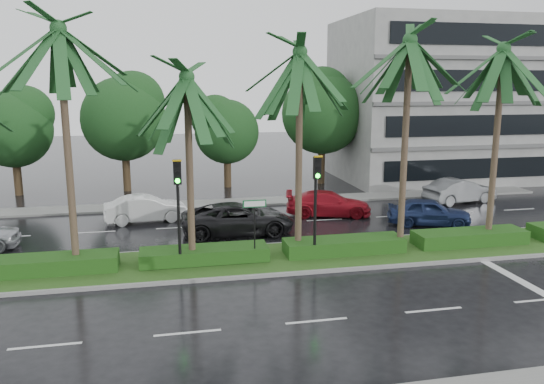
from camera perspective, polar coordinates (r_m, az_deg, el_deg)
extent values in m
plane|color=black|center=(21.61, 1.01, -8.15)|extent=(120.00, 120.00, 0.00)
cube|color=slate|center=(32.96, -3.60, -1.13)|extent=(40.00, 2.00, 0.12)
cube|color=gray|center=(22.51, 0.45, -7.14)|extent=(36.00, 4.00, 0.14)
cube|color=#2B4B19|center=(22.49, 0.45, -6.96)|extent=(35.60, 3.70, 0.02)
cube|color=#1E4213|center=(22.39, -22.88, -7.17)|extent=(5.20, 1.40, 0.60)
cube|color=#1E4213|center=(21.98, -7.27, -6.66)|extent=(5.20, 1.40, 0.60)
cube|color=#1E4213|center=(23.18, 7.75, -5.70)|extent=(5.20, 1.40, 0.60)
cube|color=#1E4213|center=(25.76, 20.48, -4.58)|extent=(5.20, 1.40, 0.60)
cube|color=silver|center=(28.80, -26.46, -4.33)|extent=(2.00, 0.12, 0.01)
cube|color=silver|center=(16.89, -23.22, -14.98)|extent=(2.00, 0.12, 0.01)
cube|color=silver|center=(28.03, -18.52, -4.11)|extent=(2.00, 0.12, 0.01)
cube|color=silver|center=(16.54, -9.06, -14.72)|extent=(2.00, 0.12, 0.01)
cube|color=silver|center=(27.81, -10.31, -3.81)|extent=(2.00, 0.12, 0.01)
cube|color=silver|center=(17.14, 4.81, -13.64)|extent=(2.00, 0.12, 0.01)
cube|color=silver|center=(28.17, -2.14, -3.42)|extent=(2.00, 0.12, 0.01)
cube|color=silver|center=(18.59, 16.99, -12.03)|extent=(2.00, 0.12, 0.01)
cube|color=silver|center=(29.08, 5.66, -2.99)|extent=(2.00, 0.12, 0.01)
cube|color=silver|center=(20.73, 26.90, -10.31)|extent=(2.00, 0.12, 0.01)
cube|color=silver|center=(30.50, 12.86, -2.55)|extent=(2.00, 0.12, 0.01)
cube|color=silver|center=(32.34, 19.33, -2.11)|extent=(2.00, 0.12, 0.01)
cube|color=silver|center=(34.56, 25.03, -1.70)|extent=(2.00, 0.12, 0.01)
cube|color=silver|center=(22.49, 24.74, -8.43)|extent=(0.40, 6.00, 0.01)
cylinder|color=#473A29|center=(21.38, -21.09, 3.83)|extent=(0.28, 0.28, 9.10)
cylinder|color=#473A29|center=(22.33, -20.29, -7.24)|extent=(0.40, 0.40, 0.44)
cylinder|color=#473A29|center=(21.05, -8.84, 2.02)|extent=(0.28, 0.28, 7.40)
cylinder|color=#473A29|center=(21.89, -8.56, -7.00)|extent=(0.40, 0.40, 0.44)
cylinder|color=#473A29|center=(21.95, 2.91, 3.84)|extent=(0.28, 0.28, 8.39)
cylinder|color=#473A29|center=(22.82, 2.81, -6.10)|extent=(0.40, 0.40, 0.44)
cylinder|color=#473A29|center=(23.10, 14.07, 4.52)|extent=(0.28, 0.28, 8.89)
cylinder|color=#473A29|center=(23.96, 13.58, -5.55)|extent=(0.40, 0.40, 0.44)
cylinder|color=#473A29|center=(25.63, 22.89, 4.31)|extent=(0.28, 0.28, 8.61)
cylinder|color=#473A29|center=(26.40, 22.20, -4.51)|extent=(0.40, 0.40, 0.44)
cylinder|color=black|center=(20.96, -9.96, -3.65)|extent=(0.12, 0.12, 3.40)
cube|color=black|center=(20.33, -10.16, 2.07)|extent=(0.30, 0.18, 0.90)
cube|color=gold|center=(20.14, -10.19, 3.36)|extent=(0.34, 0.12, 0.06)
cylinder|color=black|center=(20.19, -10.18, 2.87)|extent=(0.18, 0.04, 0.18)
cylinder|color=black|center=(20.23, -10.15, 2.03)|extent=(0.18, 0.04, 0.18)
cylinder|color=#0CE519|center=(20.28, -10.12, 1.19)|extent=(0.18, 0.04, 0.18)
cylinder|color=black|center=(21.80, 4.65, -2.92)|extent=(0.12, 0.12, 3.40)
cube|color=black|center=(21.20, 4.88, 2.60)|extent=(0.30, 0.18, 0.90)
cube|color=gold|center=(21.01, 5.00, 3.84)|extent=(0.34, 0.12, 0.06)
cylinder|color=black|center=(21.06, 4.97, 3.36)|extent=(0.18, 0.04, 0.18)
cylinder|color=black|center=(21.10, 4.96, 2.55)|extent=(0.18, 0.04, 0.18)
cylinder|color=#0CE519|center=(21.15, 4.94, 1.75)|extent=(0.18, 0.04, 0.18)
cylinder|color=black|center=(21.45, -1.88, -4.24)|extent=(0.06, 0.06, 2.60)
cube|color=#0C5926|center=(21.14, -1.89, -1.26)|extent=(0.95, 0.04, 0.30)
cube|color=white|center=(21.11, -1.88, -1.28)|extent=(0.85, 0.01, 0.22)
cylinder|color=#352618|center=(39.00, -25.68, 1.46)|extent=(0.52, 0.52, 2.43)
sphere|color=#173514|center=(38.63, -26.09, 6.07)|extent=(5.00, 5.00, 5.00)
sphere|color=#173514|center=(38.86, -26.11, 7.54)|extent=(3.75, 3.75, 3.75)
cylinder|color=#352618|center=(37.88, -15.38, 2.17)|extent=(0.52, 0.52, 2.75)
sphere|color=#173514|center=(37.49, -15.68, 7.57)|extent=(5.66, 5.66, 5.66)
sphere|color=#173514|center=(37.74, -15.74, 9.26)|extent=(4.24, 4.24, 4.24)
cylinder|color=#352618|center=(38.12, -4.80, 2.19)|extent=(0.52, 0.52, 2.21)
sphere|color=#173514|center=(37.76, -4.88, 6.49)|extent=(4.54, 4.54, 4.54)
sphere|color=#173514|center=(37.99, -4.96, 7.85)|extent=(3.40, 3.40, 3.40)
cylinder|color=#352618|center=(39.51, 5.33, 3.00)|extent=(0.52, 0.52, 2.87)
sphere|color=#173514|center=(39.13, 5.43, 8.42)|extent=(5.91, 5.91, 5.91)
sphere|color=#173514|center=(39.37, 5.33, 10.12)|extent=(4.44, 4.44, 4.44)
cylinder|color=#352618|center=(42.13, 14.47, 2.79)|extent=(0.52, 0.52, 2.25)
sphere|color=#173514|center=(41.80, 14.68, 6.75)|extent=(4.63, 4.63, 4.63)
sphere|color=#173514|center=(42.01, 14.56, 8.01)|extent=(3.47, 3.47, 3.47)
cube|color=gray|center=(43.55, 18.10, 9.31)|extent=(16.00, 10.00, 12.00)
imported|color=silver|center=(29.21, -13.39, -1.75)|extent=(2.05, 4.52, 1.44)
imported|color=black|center=(26.17, -3.67, -2.89)|extent=(2.57, 5.55, 1.54)
imported|color=maroon|center=(29.92, 6.08, -1.24)|extent=(3.03, 5.08, 1.38)
imported|color=navy|center=(28.88, 16.52, -2.07)|extent=(3.04, 4.56, 1.44)
imported|color=#515356|center=(34.94, 19.54, 0.12)|extent=(2.49, 4.84, 1.52)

